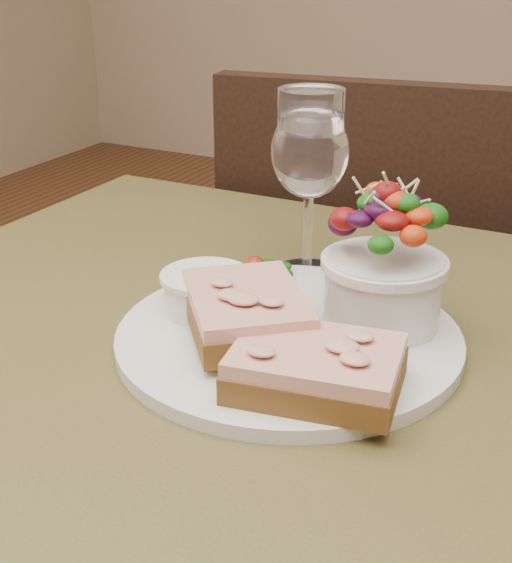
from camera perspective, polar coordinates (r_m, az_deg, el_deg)
The scene contains 9 objects.
cafe_table at distance 0.71m, azimuth -1.42°, elevation -12.52°, with size 0.80×0.80×0.75m.
chair_far at distance 1.43m, azimuth 8.31°, elevation -9.42°, with size 0.47×0.47×0.90m.
dinner_plate at distance 0.67m, azimuth 2.37°, elevation -4.09°, with size 0.29×0.29×0.01m, color silver.
sandwich_front at distance 0.58m, azimuth 4.39°, elevation -6.32°, with size 0.14×0.11×0.03m.
sandwich_back at distance 0.64m, azimuth -0.71°, elevation -2.16°, with size 0.15×0.15×0.03m.
ramekin at distance 0.70m, azimuth -3.67°, elevation -0.62°, with size 0.07×0.07×0.04m.
salad_bowl at distance 0.66m, azimuth 9.34°, elevation 1.58°, with size 0.10×0.10×0.13m.
garnish at distance 0.77m, azimuth 0.77°, elevation 0.86°, with size 0.05×0.04×0.02m.
wine_glass at distance 0.77m, azimuth 3.93°, elevation 8.99°, with size 0.08×0.08×0.18m.
Camera 1 is at (0.28, -0.50, 1.07)m, focal length 50.00 mm.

